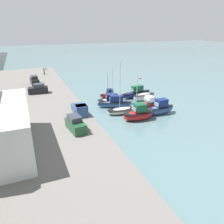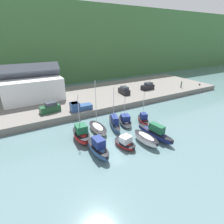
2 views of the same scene
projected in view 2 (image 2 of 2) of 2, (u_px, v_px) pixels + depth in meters
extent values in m
plane|color=slate|center=(117.00, 147.00, 28.15)|extent=(320.00, 320.00, 0.00)
cube|color=#42703D|center=(35.00, 43.00, 87.69)|extent=(240.00, 74.33, 27.53)
cube|color=slate|center=(71.00, 100.00, 47.11)|extent=(91.89, 22.47, 1.41)
cube|color=white|center=(33.00, 88.00, 45.20)|extent=(14.03, 11.16, 5.53)
cube|color=#474C56|center=(29.00, 70.00, 43.41)|extent=(14.31, 3.52, 3.52)
ellipsoid|color=red|center=(81.00, 135.00, 29.92)|extent=(2.61, 5.61, 1.65)
ellipsoid|color=black|center=(81.00, 132.00, 29.69)|extent=(2.71, 5.73, 0.12)
cube|color=#195638|center=(81.00, 129.00, 29.11)|extent=(1.85, 2.01, 1.31)
cube|color=#8CA5B2|center=(79.00, 127.00, 30.10)|extent=(1.59, 0.18, 0.66)
cylinder|color=silver|center=(79.00, 113.00, 28.67)|extent=(0.10, 0.10, 6.39)
ellipsoid|color=white|center=(98.00, 128.00, 32.84)|extent=(2.25, 5.73, 1.08)
ellipsoid|color=black|center=(98.00, 127.00, 32.69)|extent=(2.34, 5.85, 0.12)
cylinder|color=silver|center=(96.00, 104.00, 31.27)|extent=(0.10, 0.10, 8.58)
ellipsoid|color=#33568E|center=(114.00, 124.00, 34.32)|extent=(3.51, 7.25, 1.25)
ellipsoid|color=black|center=(114.00, 122.00, 34.15)|extent=(3.61, 7.40, 0.12)
cube|color=navy|center=(115.00, 119.00, 33.51)|extent=(1.77, 2.71, 1.21)
cube|color=#8CA5B2|center=(113.00, 117.00, 34.84)|extent=(0.95, 0.38, 0.61)
cylinder|color=silver|center=(114.00, 104.00, 33.23)|extent=(0.10, 0.10, 6.68)
ellipsoid|color=silver|center=(125.00, 122.00, 35.56)|extent=(3.55, 5.64, 0.93)
ellipsoid|color=black|center=(125.00, 120.00, 35.43)|extent=(3.66, 5.77, 0.12)
cube|color=navy|center=(125.00, 118.00, 34.91)|extent=(2.05, 2.22, 1.13)
cube|color=#8CA5B2|center=(124.00, 116.00, 35.94)|extent=(1.39, 0.51, 0.57)
cylinder|color=silver|center=(125.00, 108.00, 34.79)|extent=(0.10, 0.10, 4.73)
ellipsoid|color=red|center=(143.00, 120.00, 36.21)|extent=(2.60, 4.44, 0.97)
ellipsoid|color=black|center=(143.00, 119.00, 36.07)|extent=(2.68, 4.54, 0.12)
cube|color=navy|center=(144.00, 116.00, 35.60)|extent=(1.49, 1.72, 1.14)
cube|color=#8CA5B2|center=(142.00, 115.00, 36.46)|extent=(1.01, 0.37, 0.57)
cylinder|color=silver|center=(143.00, 105.00, 35.22)|extent=(0.10, 0.10, 5.41)
ellipsoid|color=#33568E|center=(98.00, 149.00, 26.23)|extent=(2.10, 5.80, 1.60)
ellipsoid|color=black|center=(98.00, 146.00, 26.01)|extent=(2.18, 5.92, 0.12)
cube|color=navy|center=(99.00, 142.00, 25.43)|extent=(1.47, 2.06, 1.30)
cube|color=#8CA5B2|center=(95.00, 140.00, 26.41)|extent=(1.24, 0.16, 0.65)
cube|color=black|center=(107.00, 157.00, 23.99)|extent=(0.37, 0.30, 0.56)
ellipsoid|color=red|center=(125.00, 144.00, 28.17)|extent=(2.95, 4.44, 0.91)
ellipsoid|color=black|center=(125.00, 142.00, 28.04)|extent=(3.06, 4.54, 0.12)
cube|color=silver|center=(126.00, 139.00, 27.62)|extent=(1.88, 1.73, 1.13)
cube|color=#8CA5B2|center=(122.00, 138.00, 28.29)|extent=(1.45, 0.40, 0.56)
cube|color=black|center=(134.00, 148.00, 26.75)|extent=(0.41, 0.35, 0.56)
ellipsoid|color=white|center=(146.00, 139.00, 28.87)|extent=(2.20, 5.29, 1.63)
ellipsoid|color=black|center=(146.00, 136.00, 28.64)|extent=(2.28, 5.40, 0.12)
cube|color=black|center=(157.00, 144.00, 26.86)|extent=(0.38, 0.31, 0.56)
ellipsoid|color=navy|center=(154.00, 134.00, 30.55)|extent=(2.49, 7.78, 1.46)
ellipsoid|color=black|center=(155.00, 131.00, 30.34)|extent=(2.56, 7.94, 0.12)
cube|color=#195638|center=(157.00, 128.00, 29.72)|extent=(1.46, 2.80, 1.26)
cube|color=#8CA5B2|center=(150.00, 126.00, 30.89)|extent=(1.02, 0.23, 0.63)
cube|color=black|center=(172.00, 142.00, 27.76)|extent=(0.39, 0.32, 0.56)
cube|color=#1E4C2D|center=(50.00, 109.00, 37.56)|extent=(4.40, 2.34, 1.40)
cube|color=#333842|center=(51.00, 104.00, 37.30)|extent=(2.49, 1.82, 0.76)
cube|color=black|center=(124.00, 91.00, 49.71)|extent=(2.14, 4.34, 1.40)
cube|color=#333842|center=(125.00, 88.00, 49.02)|extent=(1.72, 2.43, 0.76)
cube|color=black|center=(148.00, 87.00, 53.71)|extent=(4.33, 2.12, 1.40)
cube|color=#333842|center=(149.00, 84.00, 53.45)|extent=(2.42, 1.71, 0.76)
cube|color=#2D4C84|center=(84.00, 107.00, 38.96)|extent=(3.55, 2.06, 1.10)
cube|color=#2D4C84|center=(75.00, 107.00, 37.92)|extent=(1.92, 1.93, 1.90)
cube|color=#2D333D|center=(75.00, 104.00, 37.64)|extent=(1.65, 1.83, 0.50)
cylinder|color=#232838|center=(181.00, 86.00, 55.86)|extent=(0.32, 0.32, 0.85)
cylinder|color=#4C7A4C|center=(181.00, 83.00, 55.48)|extent=(0.40, 0.40, 1.05)
sphere|color=tan|center=(182.00, 81.00, 55.23)|extent=(0.24, 0.24, 0.24)
cylinder|color=black|center=(199.00, 85.00, 58.16)|extent=(0.12, 0.12, 0.28)
ellipsoid|color=black|center=(200.00, 84.00, 58.04)|extent=(0.83, 0.39, 0.36)
sphere|color=black|center=(199.00, 84.00, 57.87)|extent=(0.22, 0.22, 0.22)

